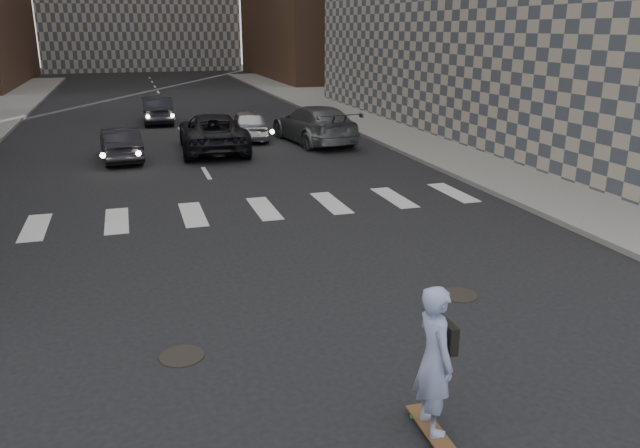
# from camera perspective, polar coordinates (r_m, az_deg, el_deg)

# --- Properties ---
(ground) EXTENTS (160.00, 160.00, 0.00)m
(ground) POSITION_cam_1_polar(r_m,az_deg,el_deg) (9.48, 0.62, -13.70)
(ground) COLOR black
(ground) RESTS_ON ground
(sidewalk_right) EXTENTS (13.00, 80.00, 0.15)m
(sidewalk_right) POSITION_cam_1_polar(r_m,az_deg,el_deg) (32.86, 14.40, 8.55)
(sidewalk_right) COLOR gray
(sidewalk_right) RESTS_ON ground
(manhole_b) EXTENTS (0.70, 0.70, 0.02)m
(manhole_b) POSITION_cam_1_polar(r_m,az_deg,el_deg) (10.19, -12.53, -11.70)
(manhole_b) COLOR black
(manhole_b) RESTS_ON ground
(manhole_c) EXTENTS (0.70, 0.70, 0.02)m
(manhole_c) POSITION_cam_1_polar(r_m,az_deg,el_deg) (12.33, 12.57, -6.36)
(manhole_c) COLOR black
(manhole_c) RESTS_ON ground
(skateboarder) EXTENTS (0.51, 1.03, 2.03)m
(skateboarder) POSITION_cam_1_polar(r_m,az_deg,el_deg) (7.88, 10.46, -12.08)
(skateboarder) COLOR brown
(skateboarder) RESTS_ON ground
(traffic_car_a) EXTENTS (1.65, 3.97, 1.28)m
(traffic_car_a) POSITION_cam_1_polar(r_m,az_deg,el_deg) (25.27, -17.77, 6.98)
(traffic_car_a) COLOR black
(traffic_car_a) RESTS_ON ground
(traffic_car_b) EXTENTS (2.96, 5.87, 1.64)m
(traffic_car_b) POSITION_cam_1_polar(r_m,az_deg,el_deg) (27.90, -0.53, 9.11)
(traffic_car_b) COLOR #5C5F64
(traffic_car_b) RESTS_ON ground
(traffic_car_c) EXTENTS (2.88, 5.74, 1.56)m
(traffic_car_c) POSITION_cam_1_polar(r_m,az_deg,el_deg) (26.26, -9.78, 8.24)
(traffic_car_c) COLOR black
(traffic_car_c) RESTS_ON ground
(traffic_car_d) EXTENTS (2.02, 4.17, 1.37)m
(traffic_car_d) POSITION_cam_1_polar(r_m,az_deg,el_deg) (28.97, -6.55, 9.05)
(traffic_car_d) COLOR #B5B8BC
(traffic_car_d) RESTS_ON ground
(traffic_car_e) EXTENTS (1.58, 4.28, 1.40)m
(traffic_car_e) POSITION_cam_1_polar(r_m,az_deg,el_deg) (34.88, -14.62, 10.06)
(traffic_car_e) COLOR black
(traffic_car_e) RESTS_ON ground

